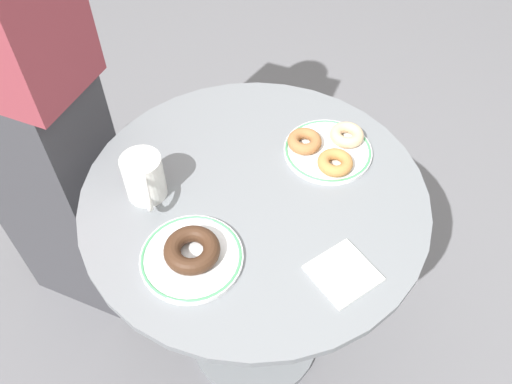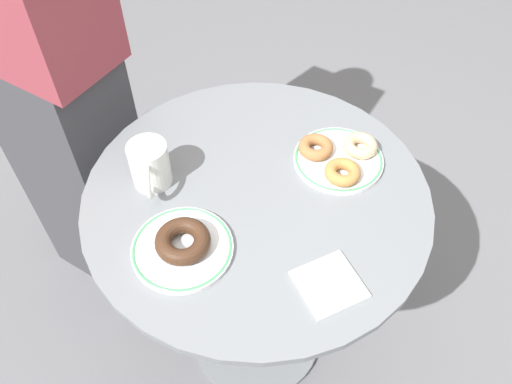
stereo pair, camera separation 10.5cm
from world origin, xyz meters
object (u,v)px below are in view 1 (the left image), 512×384
object	(u,v)px
cafe_table	(255,251)
person_figure	(18,101)
paper_napkin	(343,273)
coffee_mug	(144,178)
donut_chocolate	(192,250)
donut_glazed	(347,135)
donut_cinnamon	(305,141)
plate_left	(192,257)
plate_right	(328,151)
donut_old_fashioned	(335,163)

from	to	relation	value
cafe_table	person_figure	size ratio (longest dim) A/B	0.47
paper_napkin	coffee_mug	bearing A→B (deg)	109.62
donut_chocolate	person_figure	xyz separation A→B (m)	(-0.04, 0.58, 0.03)
donut_glazed	paper_napkin	bearing A→B (deg)	-141.09
donut_cinnamon	plate_left	bearing A→B (deg)	-172.10
plate_right	person_figure	world-z (taller)	person_figure
donut_glazed	donut_cinnamon	xyz separation A→B (m)	(-0.08, 0.05, 0.00)
paper_napkin	donut_chocolate	bearing A→B (deg)	128.85
plate_right	cafe_table	bearing A→B (deg)	171.43
donut_glazed	cafe_table	bearing A→B (deg)	171.54
cafe_table	paper_napkin	distance (m)	0.35
plate_right	donut_chocolate	size ratio (longest dim) A/B	1.86
donut_chocolate	donut_old_fashioned	xyz separation A→B (m)	(0.37, -0.04, -0.00)
donut_chocolate	person_figure	distance (m)	0.59
person_figure	donut_old_fashioned	bearing A→B (deg)	-56.66
cafe_table	plate_left	distance (m)	0.31
coffee_mug	paper_napkin	bearing A→B (deg)	-70.38
plate_left	plate_right	distance (m)	0.41
plate_right	paper_napkin	distance (m)	0.32
paper_napkin	cafe_table	bearing A→B (deg)	85.97
plate_right	coffee_mug	size ratio (longest dim) A/B	1.65
cafe_table	donut_old_fashioned	size ratio (longest dim) A/B	9.57
plate_left	donut_old_fashioned	bearing A→B (deg)	-5.97
donut_glazed	donut_cinnamon	size ratio (longest dim) A/B	1.00
paper_napkin	plate_right	bearing A→B (deg)	46.13
donut_glazed	paper_napkin	world-z (taller)	donut_glazed
donut_cinnamon	donut_old_fashioned	distance (m)	0.09
person_figure	plate_right	bearing A→B (deg)	-52.65
donut_glazed	person_figure	size ratio (longest dim) A/B	0.05
donut_chocolate	paper_napkin	xyz separation A→B (m)	(0.18, -0.22, -0.03)
donut_cinnamon	paper_napkin	world-z (taller)	donut_cinnamon
donut_old_fashioned	donut_cinnamon	bearing A→B (deg)	89.58
donut_chocolate	donut_glazed	xyz separation A→B (m)	(0.46, -0.00, -0.00)
person_figure	donut_cinnamon	bearing A→B (deg)	-52.33
donut_glazed	coffee_mug	world-z (taller)	coffee_mug
person_figure	donut_glazed	bearing A→B (deg)	-49.77
donut_glazed	donut_old_fashioned	distance (m)	0.09
cafe_table	donut_chocolate	bearing A→B (deg)	-169.65
person_figure	cafe_table	bearing A→B (deg)	-66.48
plate_right	donut_old_fashioned	xyz separation A→B (m)	(-0.03, -0.05, 0.02)
cafe_table	donut_chocolate	world-z (taller)	donut_chocolate
donut_chocolate	coffee_mug	xyz separation A→B (m)	(0.03, 0.19, 0.02)
cafe_table	donut_cinnamon	xyz separation A→B (m)	(0.17, 0.02, 0.25)
plate_left	donut_chocolate	xyz separation A→B (m)	(0.00, 0.00, 0.02)
plate_right	person_figure	bearing A→B (deg)	127.35
cafe_table	donut_old_fashioned	xyz separation A→B (m)	(0.17, -0.08, 0.25)
plate_left	coffee_mug	world-z (taller)	coffee_mug
paper_napkin	coffee_mug	distance (m)	0.44
paper_napkin	donut_old_fashioned	bearing A→B (deg)	44.14
donut_chocolate	cafe_table	bearing A→B (deg)	10.35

